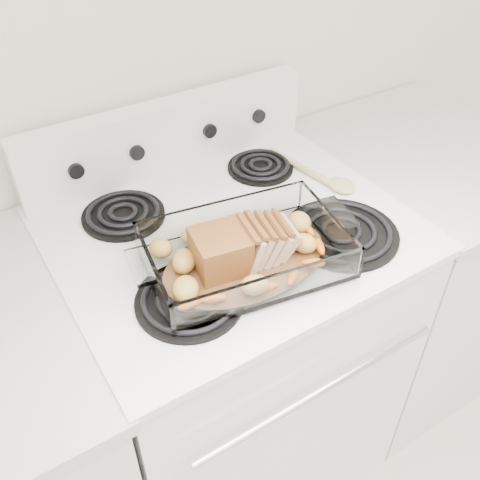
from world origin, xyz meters
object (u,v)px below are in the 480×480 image
pork_roast (237,249)px  counter_right (402,269)px  baking_dish (245,256)px  electric_range (232,352)px

pork_roast → counter_right: bearing=-6.3°
baking_dish → pork_roast: 0.03m
pork_roast → baking_dish: bearing=-16.5°
electric_range → counter_right: 0.67m
electric_range → pork_roast: (-0.07, -0.13, 0.51)m
counter_right → baking_dish: 0.88m
electric_range → baking_dish: bearing=-108.7°
electric_range → counter_right: (0.66, -0.00, -0.02)m
counter_right → pork_roast: 0.91m
electric_range → counter_right: size_ratio=1.20×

